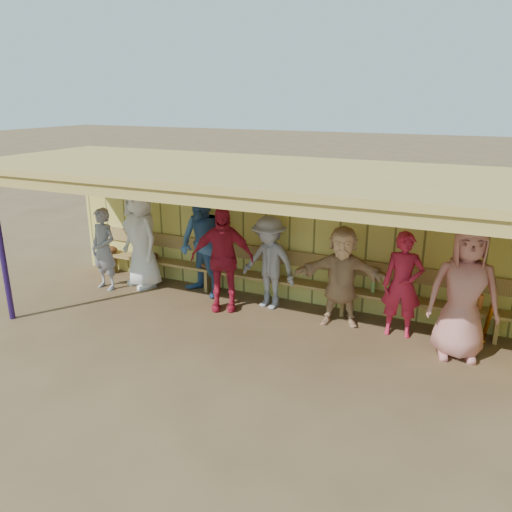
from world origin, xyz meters
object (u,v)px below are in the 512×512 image
(player_e, at_px, (269,263))
(player_b, at_px, (141,237))
(player_d, at_px, (222,259))
(bench, at_px, (274,272))
(player_c, at_px, (203,244))
(player_f, at_px, (341,276))
(player_h, at_px, (464,292))
(player_g, at_px, (402,285))
(player_a, at_px, (104,249))

(player_e, bearing_deg, player_b, -165.80)
(player_d, bearing_deg, player_e, 7.07)
(bench, bearing_deg, player_c, -166.30)
(player_f, bearing_deg, player_h, -23.35)
(bench, bearing_deg, player_b, -171.65)
(player_b, height_order, player_g, player_b)
(player_a, xyz_separation_m, player_b, (0.55, 0.42, 0.19))
(player_c, xyz_separation_m, player_f, (2.57, -0.14, -0.17))
(player_g, xyz_separation_m, player_h, (0.85, -0.33, 0.15))
(player_g, bearing_deg, player_c, 171.07)
(player_g, relative_size, player_h, 0.85)
(player_b, bearing_deg, player_a, -120.17)
(player_d, height_order, player_e, player_d)
(player_h, bearing_deg, bench, 155.21)
(player_c, xyz_separation_m, player_g, (3.50, -0.14, -0.16))
(player_b, distance_m, player_e, 2.59)
(player_h, bearing_deg, player_e, 160.54)
(player_e, bearing_deg, player_a, -158.51)
(player_b, distance_m, player_h, 5.67)
(player_c, relative_size, bench, 0.26)
(player_g, bearing_deg, player_b, 172.50)
(player_b, height_order, player_f, player_b)
(player_a, distance_m, player_e, 3.17)
(player_a, bearing_deg, player_c, 22.22)
(player_b, bearing_deg, bench, 30.97)
(player_b, bearing_deg, player_g, 21.80)
(player_c, xyz_separation_m, player_h, (4.35, -0.47, -0.02))
(player_c, bearing_deg, player_b, -157.91)
(player_a, distance_m, player_c, 1.92)
(player_d, relative_size, player_g, 1.11)
(player_c, relative_size, player_e, 1.21)
(player_h, bearing_deg, player_a, 169.40)
(player_c, bearing_deg, bench, 32.74)
(player_a, bearing_deg, player_g, 11.20)
(player_c, xyz_separation_m, player_e, (1.28, 0.00, -0.17))
(player_d, xyz_separation_m, bench, (0.65, 0.70, -0.37))
(player_a, xyz_separation_m, player_d, (2.45, 0.09, 0.12))
(player_b, distance_m, player_d, 1.93)
(player_a, relative_size, player_h, 0.81)
(player_d, bearing_deg, player_h, -23.94)
(player_a, distance_m, player_h, 6.20)
(player_c, height_order, bench, player_c)
(player_d, xyz_separation_m, player_g, (2.90, 0.25, -0.09))
(player_c, relative_size, player_d, 1.09)
(player_a, bearing_deg, player_e, 16.30)
(player_b, bearing_deg, player_f, 21.63)
(player_d, xyz_separation_m, player_f, (1.97, 0.26, -0.09))
(player_a, bearing_deg, player_d, 9.67)
(player_f, height_order, player_h, player_h)
(player_c, height_order, player_d, player_c)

